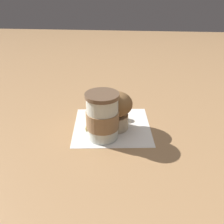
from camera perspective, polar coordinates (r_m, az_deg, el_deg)
ground_plane at (r=0.76m, az=0.00°, el=-3.15°), size 3.00×3.00×0.00m
paper_napkin at (r=0.76m, az=0.00°, el=-3.10°), size 0.24×0.24×0.00m
coffee_cup at (r=0.68m, az=-2.09°, el=-1.06°), size 0.09×0.09×0.13m
muffin at (r=0.73m, az=0.78°, el=0.73°), size 0.09×0.09×0.11m
banana at (r=0.76m, az=-1.67°, el=-1.65°), size 0.13×0.12×0.03m
sugar_packet at (r=0.91m, az=1.12°, el=2.50°), size 0.06×0.06×0.01m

